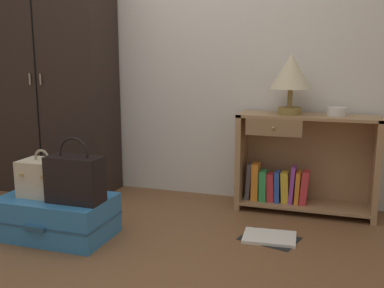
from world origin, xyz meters
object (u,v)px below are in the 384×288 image
object	(u,v)px
wardrobe	(53,78)
bowl	(337,111)
bottle	(6,212)
table_lamp	(291,74)
open_book_on_floor	(269,238)
train_case	(43,178)
suitcase_large	(57,216)
bookshelf	(299,165)
handbag	(75,179)

from	to	relation	value
wardrobe	bowl	world-z (taller)	wardrobe
bowl	bottle	xyz separation A→B (m)	(-2.11, -0.95, -0.66)
wardrobe	table_lamp	bearing A→B (deg)	1.71
bottle	open_book_on_floor	world-z (taller)	bottle
train_case	open_book_on_floor	bearing A→B (deg)	15.03
bowl	suitcase_large	size ratio (longest dim) A/B	0.19
open_book_on_floor	bookshelf	bearing A→B (deg)	79.28
table_lamp	bookshelf	bearing A→B (deg)	11.11
train_case	bottle	size ratio (longest dim) A/B	1.53
bowl	bottle	distance (m)	2.41
wardrobe	table_lamp	size ratio (longest dim) A/B	4.43
bowl	open_book_on_floor	distance (m)	1.04
bottle	bookshelf	bearing A→B (deg)	26.64
bottle	open_book_on_floor	xyz separation A→B (m)	(1.75, 0.32, -0.08)
train_case	open_book_on_floor	xyz separation A→B (m)	(1.40, 0.37, -0.37)
handbag	open_book_on_floor	bearing A→B (deg)	20.41
open_book_on_floor	train_case	bearing A→B (deg)	-164.97
wardrobe	suitcase_large	distance (m)	1.38
bookshelf	train_case	xyz separation A→B (m)	(-1.51, -0.99, 0.03)
handbag	open_book_on_floor	xyz separation A→B (m)	(1.13, 0.42, -0.40)
bowl	train_case	size ratio (longest dim) A/B	0.45
table_lamp	suitcase_large	distance (m)	1.88
table_lamp	wardrobe	bearing A→B (deg)	-178.29
train_case	bottle	distance (m)	0.46
table_lamp	bowl	world-z (taller)	table_lamp
bottle	wardrobe	bearing A→B (deg)	101.28
bookshelf	table_lamp	size ratio (longest dim) A/B	2.29
wardrobe	train_case	bearing A→B (deg)	-59.91
bookshelf	open_book_on_floor	size ratio (longest dim) A/B	2.49
wardrobe	train_case	xyz separation A→B (m)	(0.53, -0.91, -0.58)
handbag	bottle	world-z (taller)	handbag
suitcase_large	train_case	distance (m)	0.26
suitcase_large	handbag	bearing A→B (deg)	-14.14
bookshelf	suitcase_large	size ratio (longest dim) A/B	1.41
train_case	table_lamp	bearing A→B (deg)	34.28
bookshelf	train_case	world-z (taller)	bookshelf
wardrobe	table_lamp	distance (m)	1.96
handbag	open_book_on_floor	size ratio (longest dim) A/B	1.01
handbag	train_case	bearing A→B (deg)	170.27
bowl	train_case	bearing A→B (deg)	-150.33
train_case	bottle	bearing A→B (deg)	171.83
suitcase_large	open_book_on_floor	distance (m)	1.37
table_lamp	bottle	world-z (taller)	table_lamp
open_book_on_floor	bowl	bearing A→B (deg)	60.14
table_lamp	train_case	distance (m)	1.84
bookshelf	table_lamp	distance (m)	0.68
bookshelf	bottle	xyz separation A→B (m)	(-1.87, -0.94, -0.25)
table_lamp	open_book_on_floor	world-z (taller)	table_lamp
handbag	bottle	xyz separation A→B (m)	(-0.62, 0.10, -0.32)
bottle	open_book_on_floor	distance (m)	1.79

